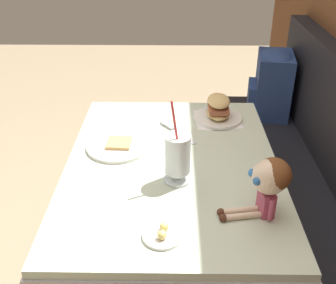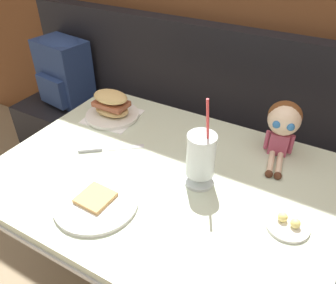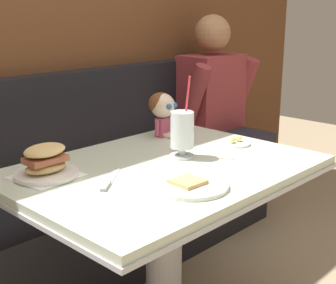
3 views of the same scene
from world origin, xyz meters
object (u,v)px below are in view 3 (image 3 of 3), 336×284
Objects in this scene: sandwich_plate at (46,164)px; butter_saucer at (236,143)px; toast_plate at (190,185)px; diner_patron at (216,104)px; butter_knife at (108,183)px; milkshake_glass at (182,132)px; seated_doll at (163,108)px.

sandwich_plate is 1.83× the size of butter_saucer.
diner_patron reaches higher than toast_plate.
toast_plate is at bearing -159.48° from butter_saucer.
diner_patron is (1.15, 0.80, -0.01)m from toast_plate.
toast_plate is 0.27m from butter_knife.
toast_plate is 1.27× the size of butter_knife.
milkshake_glass is at bearing -21.04° from sandwich_plate.
butter_saucer is at bearing -1.94° from butter_knife.
diner_patron reaches higher than seated_doll.
toast_plate is 0.66m from seated_doll.
diner_patron is (1.41, 0.37, -0.04)m from sandwich_plate.
butter_saucer reaches higher than butter_knife.
toast_plate is 1.40m from diner_patron.
butter_knife is at bearing 126.52° from toast_plate.
sandwich_plate reaches higher than butter_knife.
milkshake_glass is 0.39× the size of diner_patron.
toast_plate is 0.50m from sandwich_plate.
sandwich_plate is 0.81m from butter_saucer.
milkshake_glass is 1.39× the size of seated_doll.
diner_patron is (0.92, 0.56, -0.10)m from milkshake_glass.
toast_plate is 0.34m from milkshake_glass.
milkshake_glass is at bearing 46.49° from toast_plate.
milkshake_glass is 1.43× the size of sandwich_plate.
diner_patron is at bearing 31.36° from milkshake_glass.
seated_doll reaches higher than toast_plate.
toast_plate reaches higher than butter_knife.
toast_plate is 0.79× the size of milkshake_glass.
butter_knife is at bearing -151.97° from seated_doll.
toast_plate is at bearing -133.51° from milkshake_glass.
seated_doll is at bearing 109.41° from butter_saucer.
sandwich_plate is 1.11× the size of butter_knife.
butter_saucer is 0.15× the size of diner_patron.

